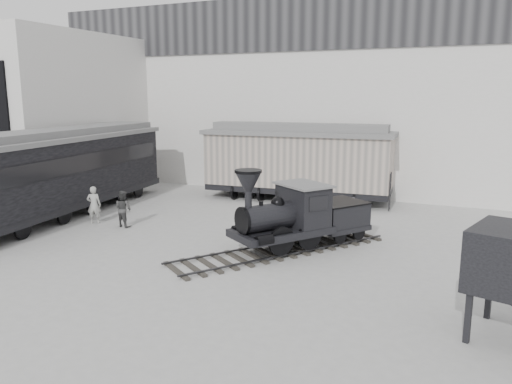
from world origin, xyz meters
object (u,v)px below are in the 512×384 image
at_px(passenger_coach, 64,171).
at_px(visitor_b, 123,209).
at_px(boxcar, 298,160).
at_px(locomotive, 296,219).
at_px(visitor_a, 94,205).

bearing_deg(passenger_coach, visitor_b, -15.82).
height_order(boxcar, visitor_b, boxcar).
relative_size(locomotive, boxcar, 0.79).
bearing_deg(passenger_coach, boxcar, 34.65).
bearing_deg(boxcar, visitor_a, -132.14).
distance_m(locomotive, visitor_a, 9.47).
xyz_separation_m(boxcar, passenger_coach, (-9.08, -7.59, -0.09)).
height_order(passenger_coach, visitor_a, passenger_coach).
bearing_deg(locomotive, visitor_a, -144.81).
height_order(locomotive, passenger_coach, passenger_coach).
xyz_separation_m(locomotive, visitor_a, (-9.46, 0.01, -0.29)).
xyz_separation_m(locomotive, boxcar, (-2.78, 8.39, 1.05)).
height_order(locomotive, visitor_a, locomotive).
height_order(visitor_a, visitor_b, visitor_a).
distance_m(visitor_a, visitor_b, 1.55).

